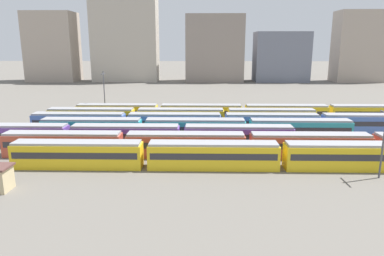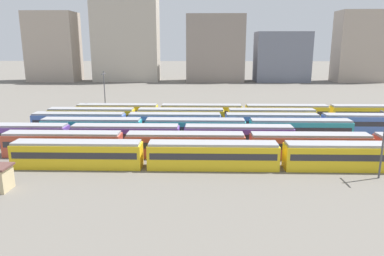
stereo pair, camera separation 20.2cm
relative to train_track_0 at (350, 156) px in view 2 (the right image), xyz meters
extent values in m
plane|color=#666059|center=(-39.29, 15.60, -1.90)|extent=(600.00, 600.00, 0.00)
cube|color=yellow|center=(-37.80, 0.00, -0.20)|extent=(18.00, 3.00, 3.40)
cube|color=#2D2D33|center=(-37.80, 0.00, 0.20)|extent=(17.20, 3.06, 0.90)
cube|color=#939399|center=(-37.80, 0.00, 1.67)|extent=(17.60, 2.70, 0.35)
cube|color=yellow|center=(-18.90, 0.00, -0.20)|extent=(18.00, 3.00, 3.40)
cube|color=#2D2D33|center=(-18.90, 0.00, 0.20)|extent=(17.20, 3.06, 0.90)
cube|color=#939399|center=(-18.90, 0.00, 1.67)|extent=(17.60, 2.70, 0.35)
cube|color=yellow|center=(0.00, 0.00, -0.20)|extent=(18.00, 3.00, 3.40)
cube|color=#2D2D33|center=(0.00, 0.00, 0.20)|extent=(17.20, 3.06, 0.90)
cube|color=#939399|center=(0.00, 0.00, 1.67)|extent=(17.60, 2.70, 0.35)
cube|color=#BC4C38|center=(-41.83, 5.20, -0.20)|extent=(18.00, 3.00, 3.40)
cube|color=#2D2D33|center=(-41.83, 5.20, 0.20)|extent=(17.20, 3.06, 0.90)
cube|color=#939399|center=(-41.83, 5.20, 1.67)|extent=(17.60, 2.70, 0.35)
cube|color=#BC4C38|center=(-22.93, 5.20, -0.20)|extent=(18.00, 3.00, 3.40)
cube|color=#2D2D33|center=(-22.93, 5.20, 0.20)|extent=(17.20, 3.06, 0.90)
cube|color=#939399|center=(-22.93, 5.20, 1.67)|extent=(17.60, 2.70, 0.35)
cube|color=#BC4C38|center=(-4.03, 5.20, -0.20)|extent=(18.00, 3.00, 3.40)
cube|color=#2D2D33|center=(-4.03, 5.20, 0.20)|extent=(17.20, 3.06, 0.90)
cube|color=#939399|center=(-4.03, 5.20, 1.67)|extent=(17.60, 2.70, 0.35)
cube|color=#6B429E|center=(-52.10, 10.40, -0.20)|extent=(18.00, 3.00, 3.40)
cube|color=#2D2D33|center=(-52.10, 10.40, 0.20)|extent=(17.20, 3.06, 0.90)
cube|color=#939399|center=(-52.10, 10.40, 1.67)|extent=(17.60, 2.70, 0.35)
cube|color=#6B429E|center=(-33.20, 10.40, -0.20)|extent=(18.00, 3.00, 3.40)
cube|color=#2D2D33|center=(-33.20, 10.40, 0.20)|extent=(17.20, 3.06, 0.90)
cube|color=#939399|center=(-33.20, 10.40, 1.67)|extent=(17.60, 2.70, 0.35)
cube|color=#6B429E|center=(-14.30, 10.40, -0.20)|extent=(18.00, 3.00, 3.40)
cube|color=#2D2D33|center=(-14.30, 10.40, 0.20)|extent=(17.20, 3.06, 0.90)
cube|color=#939399|center=(-14.30, 10.40, 1.67)|extent=(17.60, 2.70, 0.35)
cube|color=teal|center=(-40.47, 15.60, -0.20)|extent=(18.00, 3.00, 3.40)
cube|color=#2D2D33|center=(-40.47, 15.60, 0.20)|extent=(17.20, 3.06, 0.90)
cube|color=#939399|center=(-40.47, 15.60, 1.67)|extent=(17.60, 2.70, 0.35)
cube|color=teal|center=(-21.57, 15.60, -0.20)|extent=(18.00, 3.00, 3.40)
cube|color=#2D2D33|center=(-21.57, 15.60, 0.20)|extent=(17.20, 3.06, 0.90)
cube|color=#939399|center=(-21.57, 15.60, 1.67)|extent=(17.60, 2.70, 0.35)
cube|color=teal|center=(-2.67, 15.60, -0.20)|extent=(18.00, 3.00, 3.40)
cube|color=#2D2D33|center=(-2.67, 15.60, 0.20)|extent=(17.20, 3.06, 0.90)
cube|color=#939399|center=(-2.67, 15.60, 1.67)|extent=(17.60, 2.70, 0.35)
cube|color=#4C70BC|center=(-44.58, 20.80, -0.20)|extent=(18.00, 3.00, 3.40)
cube|color=#2D2D33|center=(-44.58, 20.80, 0.20)|extent=(17.20, 3.06, 0.90)
cube|color=#939399|center=(-44.58, 20.80, 1.67)|extent=(17.60, 2.70, 0.35)
cube|color=#4C70BC|center=(-25.68, 20.80, -0.20)|extent=(18.00, 3.00, 3.40)
cube|color=#2D2D33|center=(-25.68, 20.80, 0.20)|extent=(17.20, 3.06, 0.90)
cube|color=#939399|center=(-25.68, 20.80, 1.67)|extent=(17.60, 2.70, 0.35)
cube|color=#4C70BC|center=(-6.78, 20.80, -0.20)|extent=(18.00, 3.00, 3.40)
cube|color=#2D2D33|center=(-6.78, 20.80, 0.20)|extent=(17.20, 3.06, 0.90)
cube|color=#939399|center=(-6.78, 20.80, 1.67)|extent=(17.60, 2.70, 0.35)
cube|color=#4C70BC|center=(12.12, 20.80, -0.20)|extent=(18.00, 3.00, 3.40)
cube|color=#2D2D33|center=(12.12, 20.80, 0.20)|extent=(17.20, 3.06, 0.90)
cube|color=#939399|center=(12.12, 20.80, 1.67)|extent=(17.60, 2.70, 0.35)
cube|color=yellow|center=(-43.66, 26.00, -0.20)|extent=(18.00, 3.00, 3.40)
cube|color=#2D2D33|center=(-43.66, 26.00, 0.20)|extent=(17.20, 3.06, 0.90)
cube|color=#939399|center=(-43.66, 26.00, 1.67)|extent=(17.60, 2.70, 0.35)
cube|color=yellow|center=(-24.76, 26.00, -0.20)|extent=(18.00, 3.00, 3.40)
cube|color=#2D2D33|center=(-24.76, 26.00, 0.20)|extent=(17.20, 3.06, 0.90)
cube|color=#939399|center=(-24.76, 26.00, 1.67)|extent=(17.60, 2.70, 0.35)
cube|color=yellow|center=(-5.86, 26.00, -0.20)|extent=(18.00, 3.00, 3.40)
cube|color=#2D2D33|center=(-5.86, 26.00, 0.20)|extent=(17.20, 3.06, 0.90)
cube|color=#939399|center=(-5.86, 26.00, 1.67)|extent=(17.60, 2.70, 0.35)
cube|color=yellow|center=(-39.34, 31.20, -0.20)|extent=(18.00, 3.00, 3.40)
cube|color=#2D2D33|center=(-39.34, 31.20, 0.20)|extent=(17.20, 3.06, 0.90)
cube|color=#939399|center=(-39.34, 31.20, 1.67)|extent=(17.60, 2.70, 0.35)
cube|color=yellow|center=(-20.44, 31.20, -0.20)|extent=(18.00, 3.00, 3.40)
cube|color=#2D2D33|center=(-20.44, 31.20, 0.20)|extent=(17.20, 3.06, 0.90)
cube|color=#939399|center=(-20.44, 31.20, 1.67)|extent=(17.60, 2.70, 0.35)
cube|color=yellow|center=(-1.54, 31.20, -0.20)|extent=(18.00, 3.00, 3.40)
cube|color=#2D2D33|center=(-1.54, 31.20, 0.20)|extent=(17.20, 3.06, 0.90)
cube|color=#939399|center=(-1.54, 31.20, 1.67)|extent=(17.60, 2.70, 0.35)
cube|color=yellow|center=(17.36, 31.20, -0.20)|extent=(18.00, 3.00, 3.40)
cube|color=#2D2D33|center=(17.36, 31.20, 0.20)|extent=(17.20, 3.06, 0.90)
cube|color=#939399|center=(17.36, 31.20, 1.67)|extent=(17.60, 2.70, 0.35)
cylinder|color=#4C4C51|center=(-42.93, 34.49, 3.51)|extent=(0.24, 0.24, 10.83)
cube|color=#47474C|center=(-42.93, 34.49, 8.32)|extent=(0.16, 3.20, 0.16)
cylinder|color=#4C4C51|center=(2.48, -3.28, 2.67)|extent=(0.24, 0.24, 9.14)
cube|color=#A89989|center=(-88.43, 118.75, 13.57)|extent=(21.73, 15.03, 30.96)
cube|color=#B2A899|center=(-54.74, 118.75, 24.73)|extent=(29.37, 12.97, 53.26)
cube|color=gray|center=(-14.22, 118.75, 12.90)|extent=(25.86, 14.85, 29.60)
cube|color=slate|center=(16.08, 118.75, 9.18)|extent=(23.86, 14.57, 22.16)
cube|color=#A89989|center=(51.15, 118.75, 13.73)|extent=(21.94, 12.42, 31.27)
camera|label=1|loc=(-20.80, -47.18, 15.02)|focal=33.32mm
camera|label=2|loc=(-20.60, -47.17, 15.02)|focal=33.32mm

